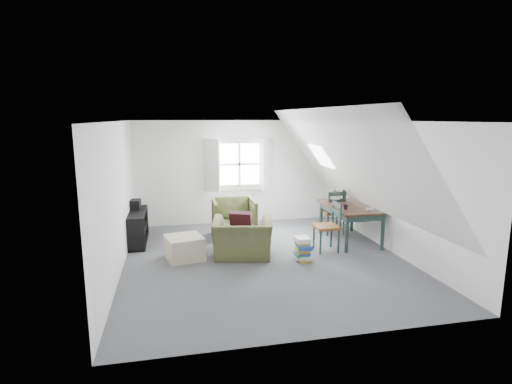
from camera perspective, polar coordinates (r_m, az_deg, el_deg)
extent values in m
plane|color=#4F5055|center=(7.43, 1.24, -9.59)|extent=(5.50, 5.50, 0.00)
plane|color=white|center=(6.97, 1.33, 10.08)|extent=(5.50, 5.50, 0.00)
plane|color=white|center=(9.76, -2.43, 2.85)|extent=(5.00, 0.00, 5.00)
plane|color=white|center=(4.54, 9.32, -6.34)|extent=(5.00, 0.00, 5.00)
plane|color=white|center=(6.97, -19.16, -0.85)|extent=(0.00, 5.50, 5.50)
plane|color=white|center=(8.04, 18.91, 0.62)|extent=(0.00, 5.50, 5.50)
plane|color=white|center=(6.83, -11.49, 3.77)|extent=(3.19, 5.50, 4.48)
plane|color=white|center=(7.52, 12.90, 4.32)|extent=(3.19, 5.50, 4.48)
cube|color=white|center=(9.71, -2.42, 4.00)|extent=(1.30, 0.04, 1.30)
cube|color=white|center=(9.47, -6.32, 3.78)|extent=(0.35, 0.35, 1.25)
cube|color=white|center=(9.69, 1.72, 3.99)|extent=(0.35, 0.35, 1.25)
cube|color=white|center=(9.70, -2.41, 4.00)|extent=(1.00, 0.02, 1.00)
cube|color=white|center=(9.68, -2.39, 3.98)|extent=(1.08, 0.04, 0.05)
cube|color=white|center=(9.68, -2.39, 3.98)|extent=(0.05, 0.04, 1.08)
cube|color=white|center=(8.72, 9.31, 5.07)|extent=(0.35, 0.75, 0.47)
imported|color=#474D2A|center=(7.60, -1.95, -9.12)|extent=(1.25, 1.14, 0.70)
imported|color=#474D2A|center=(8.82, -3.14, -6.32)|extent=(0.91, 0.94, 0.84)
cube|color=#360E19|center=(7.55, -2.18, -4.26)|extent=(0.46, 0.36, 0.42)
cube|color=#BBAE8D|center=(7.51, -10.18, -7.82)|extent=(0.76, 0.76, 0.42)
cube|color=black|center=(8.52, 13.35, -2.04)|extent=(0.91, 1.52, 0.04)
cube|color=#213733|center=(8.54, 13.33, -2.57)|extent=(0.81, 1.42, 0.12)
cylinder|color=#213733|center=(7.87, 12.86, -5.93)|extent=(0.07, 0.07, 0.72)
cylinder|color=#213733|center=(8.20, 17.65, -5.49)|extent=(0.07, 0.07, 0.72)
cylinder|color=#213733|center=(9.07, 9.27, -3.60)|extent=(0.07, 0.07, 0.72)
cylinder|color=#213733|center=(9.37, 13.57, -3.31)|extent=(0.07, 0.07, 0.72)
sphere|color=silver|center=(8.83, 11.27, -0.55)|extent=(0.23, 0.23, 0.23)
cylinder|color=silver|center=(8.81, 11.31, 0.38)|extent=(0.07, 0.07, 0.13)
cylinder|color=black|center=(9.03, 12.48, -0.43)|extent=(0.07, 0.07, 0.23)
cylinder|color=#3F2D1E|center=(8.98, 12.55, 1.16)|extent=(0.03, 0.05, 0.41)
cylinder|color=#3F2D1E|center=(9.00, 12.60, 1.17)|extent=(0.04, 0.06, 0.41)
cylinder|color=#3F2D1E|center=(8.97, 12.52, 1.15)|extent=(0.05, 0.07, 0.41)
imported|color=black|center=(8.15, 12.66, -2.44)|extent=(0.11, 0.11, 0.09)
cube|color=white|center=(8.21, 15.96, -2.36)|extent=(0.13, 0.10, 0.04)
cube|color=brown|center=(9.08, 10.92, -2.77)|extent=(0.46, 0.46, 0.06)
cylinder|color=#213733|center=(9.38, 11.48, -3.99)|extent=(0.04, 0.04, 0.47)
cylinder|color=#213733|center=(9.05, 12.42, -4.56)|extent=(0.04, 0.04, 0.47)
cylinder|color=#213733|center=(9.24, 9.34, -4.14)|extent=(0.04, 0.04, 0.47)
cylinder|color=#213733|center=(8.90, 10.21, -4.73)|extent=(0.04, 0.04, 0.47)
cylinder|color=#213733|center=(8.91, 12.60, -1.48)|extent=(0.04, 0.04, 0.50)
cylinder|color=#213733|center=(8.76, 10.37, -1.60)|extent=(0.04, 0.04, 0.50)
cube|color=#213733|center=(8.80, 11.54, -0.28)|extent=(0.37, 0.03, 0.09)
cube|color=#213733|center=(8.83, 11.51, -1.19)|extent=(0.37, 0.03, 0.07)
cube|color=brown|center=(7.87, 10.03, -4.89)|extent=(0.45, 0.45, 0.05)
cylinder|color=#213733|center=(8.03, 8.27, -6.39)|extent=(0.04, 0.04, 0.46)
cylinder|color=#213733|center=(8.17, 10.69, -6.19)|extent=(0.04, 0.04, 0.46)
cylinder|color=#213733|center=(7.71, 9.21, -7.15)|extent=(0.04, 0.04, 0.46)
cylinder|color=#213733|center=(7.84, 11.72, -6.92)|extent=(0.04, 0.04, 0.46)
cylinder|color=#213733|center=(8.05, 10.95, -2.84)|extent=(0.04, 0.04, 0.48)
cylinder|color=#213733|center=(7.72, 12.00, -3.44)|extent=(0.04, 0.04, 0.48)
cube|color=#213733|center=(7.84, 11.51, -1.76)|extent=(0.03, 0.37, 0.09)
cube|color=#213733|center=(7.87, 11.48, -2.75)|extent=(0.03, 0.37, 0.06)
cube|color=black|center=(8.73, -16.70, -6.83)|extent=(0.43, 1.30, 0.03)
cube|color=black|center=(8.64, -16.81, -4.88)|extent=(0.43, 1.30, 0.03)
cube|color=black|center=(8.56, -16.93, -2.79)|extent=(0.43, 1.30, 0.03)
cube|color=black|center=(8.04, -17.17, -6.06)|extent=(0.43, 0.03, 0.65)
cube|color=black|center=(9.25, -16.50, -3.86)|extent=(0.43, 0.03, 0.65)
cube|color=#264C99|center=(8.33, -16.95, -6.82)|extent=(0.19, 0.22, 0.24)
cube|color=red|center=(8.80, -16.69, -5.88)|extent=(0.19, 0.26, 0.24)
cube|color=white|center=(8.40, -16.98, -4.42)|extent=(0.19, 0.24, 0.22)
cube|color=black|center=(8.78, -16.83, -1.73)|extent=(0.22, 0.29, 0.22)
cube|color=#B29933|center=(7.42, 6.82, -9.53)|extent=(0.23, 0.30, 0.04)
cube|color=white|center=(7.41, 6.55, -9.24)|extent=(0.29, 0.33, 0.04)
cube|color=white|center=(7.39, 6.92, -9.00)|extent=(0.24, 0.32, 0.04)
cube|color=#337F4C|center=(7.37, 6.50, -8.77)|extent=(0.24, 0.30, 0.03)
cube|color=#264C99|center=(7.35, 6.74, -8.61)|extent=(0.26, 0.34, 0.03)
cube|color=#B29933|center=(7.36, 6.68, -8.35)|extent=(0.23, 0.30, 0.03)
cube|color=#B29933|center=(7.37, 6.68, -8.06)|extent=(0.26, 0.33, 0.04)
cube|color=#264C99|center=(7.33, 6.99, -7.85)|extent=(0.26, 0.34, 0.04)
cube|color=#264C99|center=(7.31, 6.84, -7.59)|extent=(0.27, 0.33, 0.04)
cube|color=#B29933|center=(7.34, 6.64, -7.19)|extent=(0.24, 0.31, 0.04)
cube|color=white|center=(7.32, 6.58, -6.90)|extent=(0.25, 0.28, 0.05)
cube|color=white|center=(7.31, 6.62, -6.59)|extent=(0.25, 0.30, 0.04)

